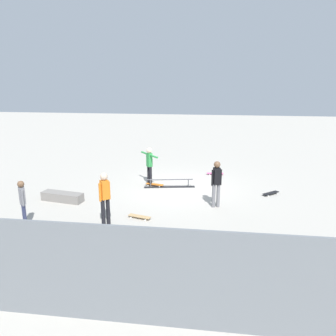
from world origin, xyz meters
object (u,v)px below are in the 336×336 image
at_px(bystander_orange_shirt, 105,196).
at_px(loose_skateboard_natural, 139,216).
at_px(grind_rail, 170,184).
at_px(skate_ledge, 62,197).
at_px(loose_skateboard_black, 271,193).
at_px(skater_main, 149,164).
at_px(skateboard_main, 155,184).
at_px(trash_bin, 22,240).
at_px(bystander_grey_shirt, 23,201).
at_px(bystander_black_shirt, 216,182).
at_px(loose_skateboard_pink, 215,173).

height_order(bystander_orange_shirt, loose_skateboard_natural, bystander_orange_shirt).
relative_size(grind_rail, skate_ledge, 1.35).
bearing_deg(grind_rail, loose_skateboard_black, 163.90).
distance_m(grind_rail, loose_skateboard_black, 4.26).
bearing_deg(skater_main, skateboard_main, 22.87).
bearing_deg(trash_bin, skate_ledge, -79.61).
distance_m(skater_main, skateboard_main, 0.95).
xyz_separation_m(grind_rail, skater_main, (0.92, -0.20, 0.82)).
xyz_separation_m(loose_skateboard_natural, trash_bin, (2.57, 2.83, 0.38)).
bearing_deg(bystander_grey_shirt, skater_main, -69.21).
distance_m(bystander_orange_shirt, bystander_black_shirt, 4.09).
relative_size(bystander_black_shirt, loose_skateboard_black, 2.35).
height_order(skateboard_main, loose_skateboard_pink, same).
height_order(skateboard_main, bystander_grey_shirt, bystander_grey_shirt).
bearing_deg(loose_skateboard_natural, loose_skateboard_pink, 81.09).
relative_size(loose_skateboard_pink, loose_skateboard_black, 1.09).
distance_m(bystander_grey_shirt, bystander_black_shirt, 6.58).
height_order(skateboard_main, bystander_orange_shirt, bystander_orange_shirt).
xyz_separation_m(grind_rail, loose_skateboard_black, (-4.24, 0.44, -0.08)).
xyz_separation_m(skateboard_main, trash_bin, (2.48, 6.40, 0.38)).
distance_m(loose_skateboard_natural, loose_skateboard_black, 5.71).
bearing_deg(skate_ledge, skater_main, -140.65).
distance_m(bystander_grey_shirt, loose_skateboard_black, 9.34).
bearing_deg(loose_skateboard_pink, loose_skateboard_natural, 62.01).
distance_m(skate_ledge, loose_skateboard_natural, 3.55).
relative_size(bystander_grey_shirt, loose_skateboard_pink, 1.89).
xyz_separation_m(bystander_grey_shirt, trash_bin, (-0.94, 1.74, -0.41)).
relative_size(skate_ledge, loose_skateboard_black, 2.22).
bearing_deg(skater_main, loose_skateboard_black, 41.93).
relative_size(grind_rail, loose_skateboard_pink, 2.75).
xyz_separation_m(skater_main, loose_skateboard_pink, (-2.91, -2.00, -0.91)).
relative_size(skate_ledge, bystander_black_shirt, 0.95).
distance_m(bystander_orange_shirt, loose_skateboard_natural, 1.48).
distance_m(grind_rail, skate_ledge, 4.50).
bearing_deg(loose_skateboard_black, skater_main, -46.84).
bearing_deg(bystander_black_shirt, loose_skateboard_pink, 70.56).
xyz_separation_m(grind_rail, bystander_grey_shirt, (4.10, 4.58, 0.71)).
height_order(skater_main, skateboard_main, skater_main).
relative_size(bystander_black_shirt, trash_bin, 1.91).
bearing_deg(loose_skateboard_natural, grind_rail, 95.93).
relative_size(skater_main, loose_skateboard_black, 2.27).
xyz_separation_m(loose_skateboard_pink, trash_bin, (5.14, 8.52, 0.38)).
bearing_deg(loose_skateboard_pink, bystander_grey_shirt, 44.37).
bearing_deg(grind_rail, trash_bin, 53.38).
relative_size(bystander_black_shirt, loose_skateboard_natural, 2.11).
distance_m(skater_main, loose_skateboard_natural, 3.83).
bearing_deg(skate_ledge, loose_skateboard_black, -167.51).
relative_size(skateboard_main, loose_skateboard_natural, 1.00).
bearing_deg(loose_skateboard_pink, loose_skateboard_black, 126.77).
height_order(skater_main, loose_skateboard_black, skater_main).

